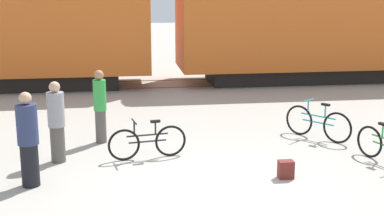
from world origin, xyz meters
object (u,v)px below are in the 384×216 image
Objects in this scene: person_in_navy at (28,140)px; person_in_grey at (57,122)px; freight_train at (164,2)px; bicycle_black at (147,142)px; bicycle_teal at (318,123)px; person_in_green at (100,106)px; backpack at (286,169)px.

person_in_navy is 1.34m from person_in_grey.
freight_train is 35.54× the size of bicycle_black.
freight_train is 9.01m from person_in_grey.
bicycle_teal is 5.04m from person_in_green.
bicycle_teal reaches higher than backpack.
bicycle_black is at bearing -165.54° from person_in_navy.
bicycle_black is at bearing -97.40° from freight_train.
person_in_navy is (-6.18, -2.14, 0.48)m from bicycle_teal.
person_in_grey is 1.00× the size of person_in_green.
person_in_navy reaches higher than backpack.
person_in_navy is (-3.25, -9.58, -2.04)m from freight_train.
person_in_navy is 4.72m from backpack.
person_in_navy is at bearing 144.67° from person_in_grey.
bicycle_teal is (2.93, -7.43, -2.51)m from freight_train.
freight_train reaches higher than backpack.
freight_train is at bearing -124.41° from person_in_navy.
backpack is (4.31, -1.55, -0.66)m from person_in_grey.
freight_train is 34.84× the size of person_in_green.
freight_train is 34.98× the size of person_in_grey.
bicycle_teal is at bearing -176.54° from person_in_navy.
person_in_green is 4.52m from backpack.
person_in_grey is (-2.90, -8.28, -2.06)m from freight_train.
person_in_grey is (0.35, 1.29, -0.02)m from person_in_navy.
bicycle_black is (-4.01, -0.88, -0.03)m from bicycle_teal.
person_in_green is at bearing 127.44° from bicycle_black.
person_in_green is at bearing 141.13° from backpack.
person_in_navy is 2.81m from person_in_green.
person_in_grey reaches higher than backpack.
freight_train is 10.30m from backpack.
person_in_grey is 1.50m from person_in_green.
bicycle_teal is at bearing 12.44° from bicycle_black.
person_in_green is at bearing -130.50° from person_in_navy.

